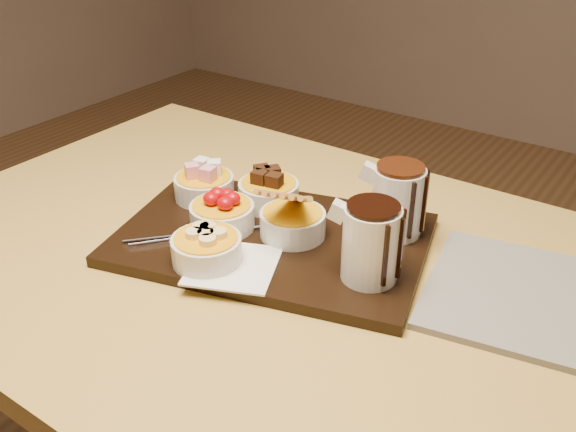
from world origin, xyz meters
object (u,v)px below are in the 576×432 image
Objects in this scene: dining_table at (277,309)px; pitcher_milk_chocolate at (398,202)px; serving_board at (272,239)px; pitcher_dark_chocolate at (371,244)px; bowl_strawberries at (222,216)px; newspaper at (548,303)px.

dining_table is 0.25m from pitcher_milk_chocolate.
serving_board is at bearing 136.93° from dining_table.
bowl_strawberries is at bearing 167.35° from pitcher_dark_chocolate.
serving_board is 4.60× the size of bowl_strawberries.
serving_board is at bearing -158.20° from pitcher_milk_chocolate.
pitcher_dark_chocolate is (0.15, 0.01, 0.17)m from dining_table.
pitcher_dark_chocolate reaches higher than serving_board.
serving_board is 0.08m from bowl_strawberries.
pitcher_milk_chocolate is 0.25m from newspaper.
pitcher_dark_chocolate is at bearing 3.67° from dining_table.
newspaper is at bearing -21.57° from pitcher_milk_chocolate.
bowl_strawberries reaches higher than newspaper.
bowl_strawberries is 0.48m from newspaper.
dining_table is 3.82× the size of newspaper.
newspaper reaches higher than dining_table.
dining_table is at bearing 168.40° from pitcher_dark_chocolate.
bowl_strawberries is (-0.08, -0.03, 0.03)m from serving_board.
serving_board is at bearing 18.85° from bowl_strawberries.
bowl_strawberries is at bearing -178.94° from dining_table.
serving_board reaches higher than dining_table.
dining_table is 0.23m from pitcher_dark_chocolate.
newspaper is (0.37, 0.11, 0.10)m from dining_table.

